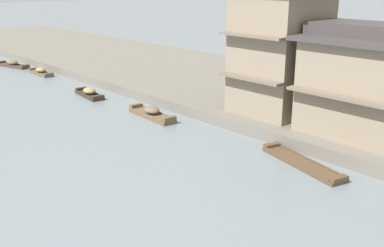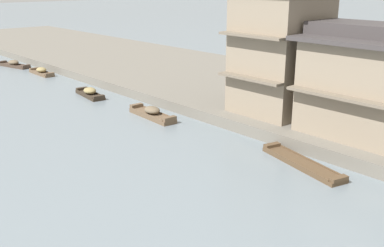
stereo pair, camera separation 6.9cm
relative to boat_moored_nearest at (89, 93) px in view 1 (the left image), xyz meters
The scene contains 8 objects.
riverbank_right 11.60m from the boat_moored_nearest, 15.63° to the right, with size 18.00×110.00×0.74m, color #6B665B.
boat_moored_nearest is the anchor object (origin of this frame).
boat_moored_second 20.22m from the boat_moored_nearest, 87.56° to the right, with size 2.31×5.49×0.39m.
boat_moored_third 17.40m from the boat_moored_nearest, 88.75° to the left, with size 2.12×4.71×0.76m.
boat_moored_far 8.21m from the boat_moored_nearest, 88.44° to the right, with size 1.29×4.50×0.80m.
boat_midriver_drifting 11.39m from the boat_moored_nearest, 85.51° to the left, with size 1.03×3.97×0.72m.
house_waterfront_second 21.84m from the boat_moored_nearest, 73.19° to the right, with size 6.77×7.11×6.14m.
house_waterfront_tall 16.35m from the boat_moored_nearest, 67.54° to the right, with size 6.25×5.66×8.74m.
Camera 1 is at (-12.77, 0.55, 9.12)m, focal length 42.46 mm.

